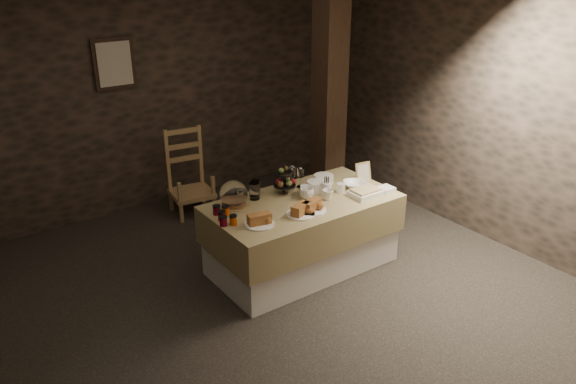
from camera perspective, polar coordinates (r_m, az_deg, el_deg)
ground_plane at (r=5.11m, az=-3.79°, el=-11.06°), size 5.50×5.00×0.01m
room_shell at (r=4.42m, az=-4.32°, el=5.89°), size 5.52×5.02×2.60m
buffet_table at (r=5.42m, az=1.48°, el=-3.81°), size 1.80×0.95×0.71m
chair at (r=6.68m, az=-10.12°, el=1.58°), size 0.52×0.50×0.78m
timber_column at (r=6.51m, az=4.18°, el=9.27°), size 0.30×0.30×2.60m
framed_picture at (r=6.50m, az=-17.25°, el=12.34°), size 0.45×0.04×0.55m
plate_stack_a at (r=5.49m, az=2.92°, el=0.61°), size 0.19×0.19×0.10m
plate_stack_b at (r=5.68m, az=3.64°, el=1.32°), size 0.20×0.20×0.08m
cutlery_holder at (r=5.41m, az=3.92°, el=0.36°), size 0.10×0.10×0.12m
cup_a at (r=5.31m, az=1.90°, el=-0.13°), size 0.18×0.18×0.11m
cup_b at (r=5.30m, az=4.06°, el=-0.28°), size 0.13×0.13×0.10m
mug_c at (r=5.39m, az=1.72°, el=0.18°), size 0.09×0.09×0.09m
mug_d at (r=5.48m, az=5.39°, el=0.42°), size 0.08×0.08×0.09m
bowl at (r=5.62m, az=6.78°, el=0.77°), size 0.30×0.30×0.06m
cake_dome at (r=5.15m, az=-5.54°, el=-0.38°), size 0.26×0.26×0.26m
fruit_stand at (r=5.40m, az=-0.31°, el=1.06°), size 0.21×0.21×0.30m
bread_platter_left at (r=4.82m, az=-2.93°, el=-2.94°), size 0.26×0.26×0.11m
bread_platter_center at (r=4.99m, az=1.29°, el=-1.93°), size 0.26×0.26×0.11m
bread_platter_right at (r=5.07m, az=2.45°, el=-1.53°), size 0.26×0.26×0.11m
jam_jars at (r=4.93m, az=-6.51°, el=-2.44°), size 0.18×0.32×0.07m
tart_dish at (r=5.43m, az=7.86°, el=-0.04°), size 0.30×0.22×0.07m
square_dish at (r=5.56m, az=9.93°, el=0.28°), size 0.14×0.14×0.04m
menu_frame at (r=5.75m, az=7.66°, el=1.93°), size 0.18×0.09×0.22m
storage_jar_a at (r=5.30m, az=-3.43°, el=0.10°), size 0.10×0.10×0.16m
storage_jar_b at (r=5.40m, az=-3.31°, el=0.44°), size 0.09×0.09×0.14m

